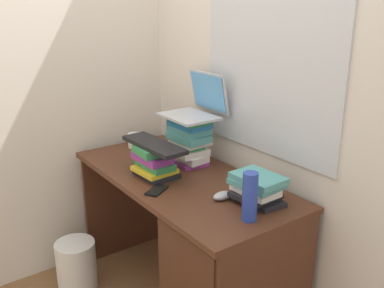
{
  "coord_description": "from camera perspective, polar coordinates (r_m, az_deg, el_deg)",
  "views": [
    {
      "loc": [
        1.77,
        -1.2,
        1.67
      ],
      "look_at": [
        0.03,
        0.05,
        0.96
      ],
      "focal_mm": 40.49,
      "sensor_mm": 36.0,
      "label": 1
    }
  ],
  "objects": [
    {
      "name": "cell_phone",
      "position": [
        2.15,
        -4.66,
        -6.08
      ],
      "size": [
        0.13,
        0.15,
        0.01
      ],
      "primitive_type": "cube",
      "rotation": [
        0.0,
        0.0,
        0.54
      ],
      "color": "black",
      "rests_on": "desk"
    },
    {
      "name": "book_stack_tall",
      "position": [
        2.45,
        -0.42,
        0.52
      ],
      "size": [
        0.25,
        0.19,
        0.27
      ],
      "color": "#8C338C",
      "rests_on": "desk"
    },
    {
      "name": "keyboard",
      "position": [
        2.27,
        -5.03,
        -0.09
      ],
      "size": [
        0.43,
        0.16,
        0.02
      ],
      "primitive_type": "cube",
      "rotation": [
        0.0,
        0.0,
        0.04
      ],
      "color": "black",
      "rests_on": "book_stack_keyboard_riser"
    },
    {
      "name": "laptop",
      "position": [
        2.43,
        0.67,
        5.02
      ],
      "size": [
        0.31,
        0.29,
        0.24
      ],
      "color": "#B7BABF",
      "rests_on": "book_stack_tall"
    },
    {
      "name": "desk",
      "position": [
        2.23,
        3.36,
        -15.64
      ],
      "size": [
        1.38,
        0.63,
        0.78
      ],
      "color": "#4C2819",
      "rests_on": "ground"
    },
    {
      "name": "book_stack_side",
      "position": [
        2.03,
        8.55,
        -5.73
      ],
      "size": [
        0.25,
        0.2,
        0.14
      ],
      "color": "black",
      "rests_on": "desk"
    },
    {
      "name": "mug",
      "position": [
        2.78,
        -7.55,
        0.47
      ],
      "size": [
        0.12,
        0.09,
        0.09
      ],
      "color": "white",
      "rests_on": "desk"
    },
    {
      "name": "book_stack_keyboard_riser",
      "position": [
        2.3,
        -4.96,
        -2.35
      ],
      "size": [
        0.24,
        0.2,
        0.17
      ],
      "color": "black",
      "rests_on": "desk"
    },
    {
      "name": "computer_mouse",
      "position": [
        2.06,
        4.01,
        -6.81
      ],
      "size": [
        0.06,
        0.1,
        0.04
      ],
      "primitive_type": "ellipsoid",
      "color": "#A5A8AD",
      "rests_on": "desk"
    },
    {
      "name": "wastebasket",
      "position": [
        2.8,
        -14.98,
        -15.12
      ],
      "size": [
        0.24,
        0.24,
        0.3
      ],
      "primitive_type": "cylinder",
      "color": "silver",
      "rests_on": "ground"
    },
    {
      "name": "wall_left",
      "position": [
        2.83,
        -10.48,
        10.61
      ],
      "size": [
        0.05,
        6.0,
        2.6
      ],
      "primitive_type": "cube",
      "color": "beige",
      "rests_on": "ground"
    },
    {
      "name": "water_bottle",
      "position": [
        1.85,
        7.63,
        -6.9
      ],
      "size": [
        0.07,
        0.07,
        0.22
      ],
      "primitive_type": "cylinder",
      "color": "#263FA5",
      "rests_on": "desk"
    },
    {
      "name": "wall_back",
      "position": [
        2.39,
        5.74,
        9.42
      ],
      "size": [
        6.0,
        0.06,
        2.6
      ],
      "color": "silver",
      "rests_on": "ground"
    }
  ]
}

